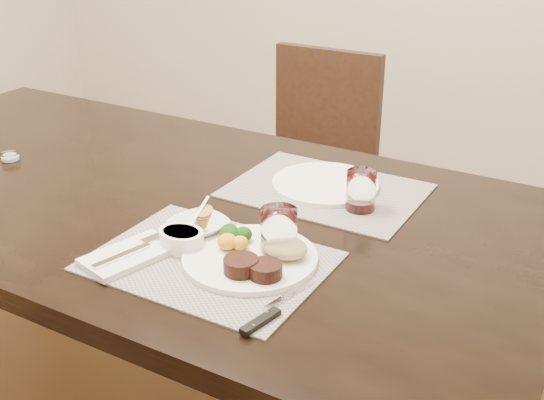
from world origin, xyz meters
The scene contains 13 objects.
dining_table centered at (0.00, 0.00, 0.67)m, with size 2.00×1.00×0.75m.
chair_far centered at (0.00, 0.93, 0.50)m, with size 0.42×0.42×0.90m.
placemat_near centered at (0.35, -0.22, 0.75)m, with size 0.46×0.34×0.00m, color gray.
placemat_far centered at (0.40, 0.21, 0.75)m, with size 0.46×0.34×0.00m, color gray.
dinner_plate centered at (0.43, -0.18, 0.77)m, with size 0.27×0.27×0.05m.
napkin_fork centered at (0.20, -0.29, 0.76)m, with size 0.15×0.21×0.02m.
steak_knife centered at (0.55, -0.33, 0.76)m, with size 0.04×0.21×0.01m.
cracker_bowl centered at (0.26, -0.13, 0.77)m, with size 0.15×0.15×0.05m.
sauce_ramekin centered at (0.27, -0.21, 0.78)m, with size 0.10×0.15×0.08m.
wine_glass_near centered at (0.46, -0.13, 0.80)m, with size 0.07×0.07×0.10m.
far_plate centered at (0.38, 0.23, 0.76)m, with size 0.27×0.27×0.01m, color white.
wine_glass_far centered at (0.51, 0.15, 0.80)m, with size 0.07×0.07×0.09m.
salt_cellar centered at (-0.44, -0.04, 0.76)m, with size 0.05×0.05×0.02m.
Camera 1 is at (1.05, -1.19, 1.44)m, focal length 45.00 mm.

